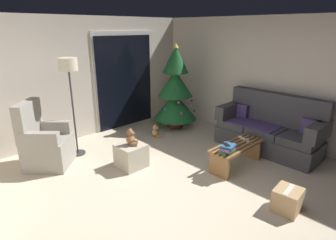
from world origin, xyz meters
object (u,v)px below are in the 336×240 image
remote_white (242,138)px  book_stack (227,149)px  armchair (45,144)px  cell_phone (226,144)px  floor_lamp (69,74)px  cardboard_box_taped_mid_floor (287,200)px  teddy_bear_chestnut (131,138)px  christmas_tree (175,91)px  couch (269,130)px  coffee_table (236,152)px  remote_silver (248,140)px  teddy_bear_honey_by_tree (156,132)px  ottoman (131,156)px

remote_white → book_stack: size_ratio=0.54×
armchair → cell_phone: bearing=-50.9°
floor_lamp → cardboard_box_taped_mid_floor: bearing=-71.7°
floor_lamp → teddy_bear_chestnut: 1.55m
christmas_tree → cardboard_box_taped_mid_floor: christmas_tree is taller
cell_phone → armchair: armchair is taller
armchair → teddy_bear_chestnut: armchair is taller
cell_phone → armchair: 3.02m
couch → armchair: (-3.36, 2.32, 0.00)m
couch → coffee_table: 1.06m
remote_silver → cell_phone: bearing=-122.9°
armchair → cardboard_box_taped_mid_floor: bearing=-63.0°
couch → armchair: bearing=145.4°
book_stack → teddy_bear_chestnut: size_ratio=1.01×
teddy_bear_honey_by_tree → remote_white: bearing=-78.4°
remote_silver → teddy_bear_honey_by_tree: (-0.36, 2.00, -0.29)m
christmas_tree → ottoman: christmas_tree is taller
couch → coffee_table: bearing=178.1°
floor_lamp → coffee_table: bearing=-53.8°
couch → floor_lamp: size_ratio=1.09×
remote_white → ottoman: size_ratio=0.35×
remote_white → remote_silver: size_ratio=1.00×
book_stack → christmas_tree: christmas_tree is taller
coffee_table → remote_silver: remote_silver is taller
cell_phone → christmas_tree: (1.07, 2.17, 0.33)m
couch → book_stack: couch is taller
floor_lamp → teddy_bear_honey_by_tree: bearing=-13.3°
armchair → book_stack: bearing=-50.9°
christmas_tree → teddy_bear_chestnut: 2.17m
teddy_bear_chestnut → teddy_bear_honey_by_tree: bearing=31.6°
armchair → cardboard_box_taped_mid_floor: 3.85m
remote_white → teddy_bear_chestnut: size_ratio=0.55×
christmas_tree → teddy_bear_honey_by_tree: bearing=-168.2°
cell_phone → armchair: size_ratio=0.13×
christmas_tree → floor_lamp: (-2.38, 0.23, 0.64)m
remote_white → couch: bearing=-171.1°
couch → remote_white: couch is taller
cell_phone → couch: bearing=28.6°
book_stack → cell_phone: (-0.01, 0.02, 0.07)m
floor_lamp → teddy_bear_honey_by_tree: (1.63, -0.39, -1.38)m
book_stack → teddy_bear_chestnut: (-0.89, 1.30, 0.05)m
coffee_table → floor_lamp: 3.16m
remote_white → teddy_bear_honey_by_tree: 1.94m
remote_silver → floor_lamp: floor_lamp is taller
teddy_bear_chestnut → ottoman: bearing=136.1°
ottoman → floor_lamp: bearing=111.1°
cell_phone → ottoman: (-0.88, 1.29, -0.34)m
remote_white → cell_phone: (-0.70, -0.14, 0.13)m
remote_silver → christmas_tree: christmas_tree is taller
remote_silver → ottoman: size_ratio=0.35×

